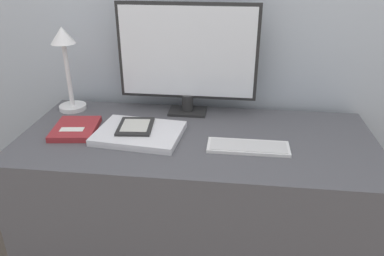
# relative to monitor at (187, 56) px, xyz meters

# --- Properties ---
(desk) EXTENTS (1.39, 0.62, 0.71)m
(desk) POSITION_rel_monitor_xyz_m (0.07, -0.23, -0.61)
(desk) COLOR #4C4C51
(desk) RESTS_ON ground_plane
(monitor) EXTENTS (0.60, 0.11, 0.48)m
(monitor) POSITION_rel_monitor_xyz_m (0.00, 0.00, 0.00)
(monitor) COLOR #262626
(monitor) RESTS_ON desk
(keyboard) EXTENTS (0.30, 0.11, 0.01)m
(keyboard) POSITION_rel_monitor_xyz_m (0.27, -0.31, -0.25)
(keyboard) COLOR silver
(keyboard) RESTS_ON desk
(laptop) EXTENTS (0.35, 0.28, 0.03)m
(laptop) POSITION_rel_monitor_xyz_m (-0.16, -0.26, -0.24)
(laptop) COLOR silver
(laptop) RESTS_ON desk
(ereader) EXTENTS (0.15, 0.17, 0.01)m
(ereader) POSITION_rel_monitor_xyz_m (-0.18, -0.24, -0.23)
(ereader) COLOR black
(ereader) RESTS_ON laptop
(desk_lamp) EXTENTS (0.12, 0.12, 0.37)m
(desk_lamp) POSITION_rel_monitor_xyz_m (-0.53, -0.03, -0.02)
(desk_lamp) COLOR white
(desk_lamp) RESTS_ON desk
(notebook) EXTENTS (0.19, 0.23, 0.02)m
(notebook) POSITION_rel_monitor_xyz_m (-0.42, -0.25, -0.25)
(notebook) COLOR maroon
(notebook) RESTS_ON desk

